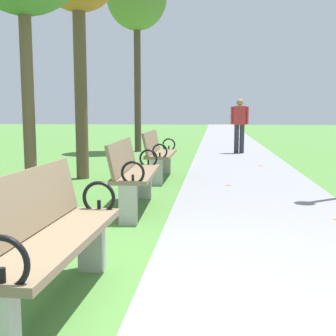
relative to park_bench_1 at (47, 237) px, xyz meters
The scene contains 7 objects.
ground_plane 0.70m from the park_bench_1, ahead, with size 80.00×80.00×0.00m, color #4C7F38.
paved_walkway 18.08m from the park_bench_1, 84.74° to the left, with size 2.31×44.00×0.02m, color gray.
park_bench_1 is the anchor object (origin of this frame).
park_bench_2 2.93m from the park_bench_1, 90.00° to the left, with size 0.53×1.62×0.90m.
park_bench_3 5.57m from the park_bench_1, 90.00° to the left, with size 0.47×1.60×0.90m.
pedestrian_walking 10.88m from the park_bench_1, 80.54° to the left, with size 0.53×0.23×1.62m.
scattered_leaves 4.17m from the park_bench_1, 81.96° to the left, with size 4.52×9.66×0.02m.
Camera 1 is at (0.53, -2.56, 1.27)m, focal length 46.71 mm.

